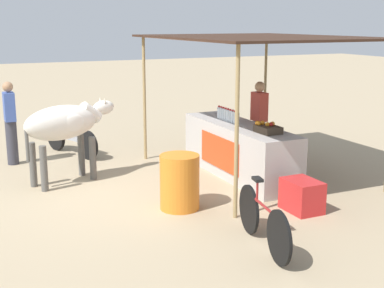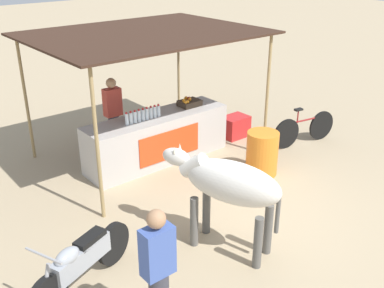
# 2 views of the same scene
# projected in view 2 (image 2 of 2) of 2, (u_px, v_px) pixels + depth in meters

# --- Properties ---
(ground_plane) EXTENTS (60.00, 60.00, 0.00)m
(ground_plane) POSITION_uv_depth(u_px,v_px,m) (234.00, 204.00, 7.59)
(ground_plane) COLOR tan
(stall_counter) EXTENTS (3.00, 0.82, 0.96)m
(stall_counter) POSITION_uv_depth(u_px,v_px,m) (158.00, 138.00, 8.95)
(stall_counter) COLOR #B2ADA8
(stall_counter) RESTS_ON ground
(stall_awning) EXTENTS (4.20, 3.20, 2.53)m
(stall_awning) POSITION_uv_depth(u_px,v_px,m) (145.00, 37.00, 8.37)
(stall_awning) COLOR #382319
(stall_awning) RESTS_ON ground
(water_bottle_row) EXTENTS (0.79, 0.07, 0.25)m
(water_bottle_row) POSITION_uv_depth(u_px,v_px,m) (143.00, 115.00, 8.47)
(water_bottle_row) COLOR silver
(water_bottle_row) RESTS_ON stall_counter
(fruit_crate) EXTENTS (0.44, 0.32, 0.18)m
(fruit_crate) POSITION_uv_depth(u_px,v_px,m) (189.00, 103.00, 9.25)
(fruit_crate) COLOR #3F3326
(fruit_crate) RESTS_ON stall_counter
(vendor_behind_counter) EXTENTS (0.34, 0.22, 1.65)m
(vendor_behind_counter) POSITION_uv_depth(u_px,v_px,m) (113.00, 117.00, 9.01)
(vendor_behind_counter) COLOR #383842
(vendor_behind_counter) RESTS_ON ground
(cooler_box) EXTENTS (0.60, 0.44, 0.48)m
(cooler_box) POSITION_uv_depth(u_px,v_px,m) (235.00, 127.00, 10.17)
(cooler_box) COLOR red
(cooler_box) RESTS_ON ground
(water_barrel) EXTENTS (0.60, 0.60, 0.84)m
(water_barrel) POSITION_uv_depth(u_px,v_px,m) (262.00, 153.00, 8.45)
(water_barrel) COLOR orange
(water_barrel) RESTS_ON ground
(cow) EXTENTS (0.97, 1.83, 1.44)m
(cow) POSITION_uv_depth(u_px,v_px,m) (228.00, 184.00, 6.10)
(cow) COLOR silver
(cow) RESTS_ON ground
(motorcycle_parked) EXTENTS (1.71, 0.82, 0.90)m
(motorcycle_parked) POSITION_uv_depth(u_px,v_px,m) (81.00, 262.00, 5.55)
(motorcycle_parked) COLOR black
(motorcycle_parked) RESTS_ON ground
(bicycle_leaning) EXTENTS (1.64, 0.34, 0.85)m
(bicycle_leaning) POSITION_uv_depth(u_px,v_px,m) (304.00, 129.00, 9.76)
(bicycle_leaning) COLOR black
(bicycle_leaning) RESTS_ON ground
(passerby_on_street) EXTENTS (0.34, 0.22, 1.65)m
(passerby_on_street) POSITION_uv_depth(u_px,v_px,m) (158.00, 276.00, 4.69)
(passerby_on_street) COLOR #383842
(passerby_on_street) RESTS_ON ground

